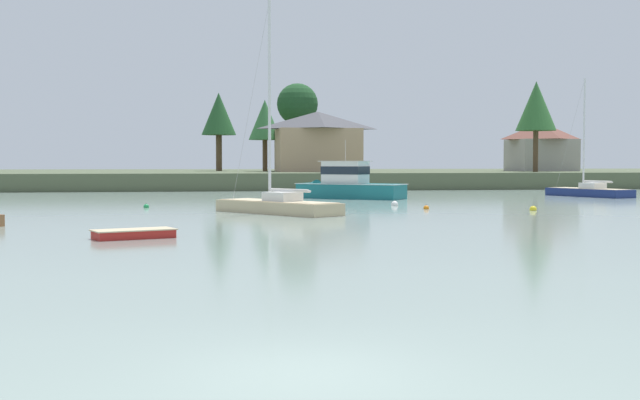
# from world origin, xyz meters

# --- Properties ---
(ground_plane) EXTENTS (461.79, 461.79, 0.00)m
(ground_plane) POSITION_xyz_m (0.00, 0.00, 0.00)
(ground_plane) COLOR gray
(far_shore_bank) EXTENTS (207.80, 50.51, 1.92)m
(far_shore_bank) POSITION_xyz_m (0.00, 103.34, 0.96)
(far_shore_bank) COLOR #4C563D
(far_shore_bank) RESTS_ON ground
(dinghy_red) EXTENTS (3.69, 2.62, 0.53)m
(dinghy_red) POSITION_xyz_m (-4.14, 23.19, 0.13)
(dinghy_red) COLOR #B2231E
(dinghy_red) RESTS_ON ground
(sailboat_sand) EXTENTS (7.43, 9.03, 13.77)m
(sailboat_sand) POSITION_xyz_m (3.53, 39.06, 0.28)
(sailboat_sand) COLOR tan
(sailboat_sand) RESTS_ON ground
(cruiser_teal) EXTENTS (10.28, 8.75, 6.11)m
(cruiser_teal) POSITION_xyz_m (11.09, 59.45, 0.78)
(cruiser_teal) COLOR #196B70
(cruiser_teal) RESTS_ON ground
(sailboat_navy) EXTENTS (5.30, 8.93, 11.33)m
(sailboat_navy) POSITION_xyz_m (34.22, 59.56, 0.24)
(sailboat_navy) COLOR navy
(sailboat_navy) RESTS_ON ground
(mooring_buoy_white) EXTENTS (0.50, 0.50, 0.55)m
(mooring_buoy_white) POSITION_xyz_m (12.88, 46.93, 0.09)
(mooring_buoy_white) COLOR white
(mooring_buoy_white) RESTS_ON ground
(mooring_buoy_yellow) EXTENTS (0.46, 0.46, 0.52)m
(mooring_buoy_yellow) POSITION_xyz_m (20.41, 39.58, 0.08)
(mooring_buoy_yellow) COLOR yellow
(mooring_buoy_yellow) RESTS_ON ground
(mooring_buoy_orange) EXTENTS (0.38, 0.38, 0.43)m
(mooring_buoy_orange) POSITION_xyz_m (13.94, 42.26, 0.07)
(mooring_buoy_orange) COLOR orange
(mooring_buoy_orange) RESTS_ON ground
(mooring_buoy_green) EXTENTS (0.38, 0.38, 0.44)m
(mooring_buoy_green) POSITION_xyz_m (-4.88, 46.89, 0.07)
(mooring_buoy_green) COLOR #1E8C47
(mooring_buoy_green) RESTS_ON ground
(shore_tree_far_left) EXTENTS (5.73, 5.73, 12.14)m
(shore_tree_far_left) POSITION_xyz_m (12.84, 103.79, 11.03)
(shore_tree_far_left) COLOR brown
(shore_tree_far_left) RESTS_ON far_shore_bank
(shore_tree_far_right) EXTENTS (4.71, 4.71, 10.66)m
(shore_tree_far_right) POSITION_xyz_m (1.93, 102.92, 9.55)
(shore_tree_far_right) COLOR brown
(shore_tree_far_right) RESTS_ON far_shore_bank
(shore_tree_left) EXTENTS (4.97, 4.97, 11.17)m
(shore_tree_left) POSITION_xyz_m (40.34, 86.23, 9.97)
(shore_tree_left) COLOR brown
(shore_tree_left) RESTS_ON far_shore_bank
(shore_tree_right_mid) EXTENTS (4.33, 4.33, 9.44)m
(shore_tree_right_mid) POSITION_xyz_m (7.86, 98.66, 8.62)
(shore_tree_right_mid) COLOR brown
(shore_tree_right_mid) RESTS_ON far_shore_bank
(cottage_near_water) EXTENTS (8.32, 8.31, 6.58)m
(cottage_near_water) POSITION_xyz_m (45.16, 95.71, 5.32)
(cottage_near_water) COLOR #9E998E
(cottage_near_water) RESTS_ON far_shore_bank
(cottage_hillside) EXTENTS (11.12, 8.66, 7.64)m
(cottage_hillside) POSITION_xyz_m (14.17, 93.60, 5.86)
(cottage_hillside) COLOR tan
(cottage_hillside) RESTS_ON far_shore_bank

